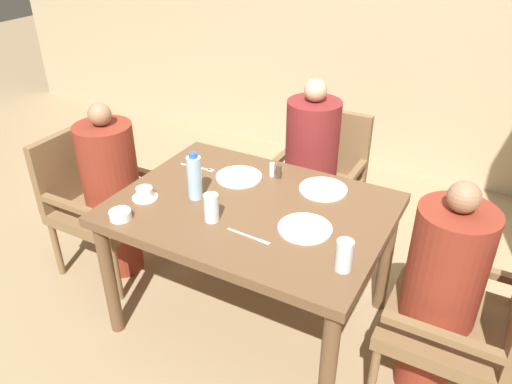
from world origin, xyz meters
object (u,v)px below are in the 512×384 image
(plate_main_left, at_px, (323,189))
(glass_tall_near, at_px, (211,208))
(plate_main_right, at_px, (305,228))
(water_bottle, at_px, (195,177))
(chair_right_side, at_px, (471,319))
(bowl_small, at_px, (120,215))
(chair_far_side, at_px, (318,174))
(glass_tall_mid, at_px, (344,255))
(teacup_with_saucer, at_px, (145,194))
(diner_in_far_chair, at_px, (311,168))
(plate_dessert_center, at_px, (239,177))
(chair_left_side, at_px, (97,196))
(diner_in_right_chair, at_px, (441,293))
(diner_in_left_chair, at_px, (112,190))

(plate_main_left, distance_m, glass_tall_near, 0.62)
(plate_main_right, xyz_separation_m, water_bottle, (-0.59, -0.00, 0.11))
(chair_right_side, relative_size, bowl_small, 8.48)
(chair_far_side, relative_size, glass_tall_mid, 6.35)
(glass_tall_near, bearing_deg, plate_main_right, 18.55)
(plate_main_left, height_order, glass_tall_near, glass_tall_near)
(teacup_with_saucer, relative_size, glass_tall_near, 0.94)
(diner_in_far_chair, relative_size, plate_dessert_center, 4.68)
(bowl_small, relative_size, glass_tall_near, 0.75)
(chair_left_side, xyz_separation_m, diner_in_far_chair, (1.06, 0.75, 0.11))
(chair_right_side, bearing_deg, chair_left_side, 180.00)
(chair_far_side, distance_m, teacup_with_saucer, 1.23)
(diner_in_right_chair, relative_size, plate_main_left, 4.50)
(chair_far_side, relative_size, plate_dessert_center, 3.53)
(chair_far_side, xyz_separation_m, glass_tall_mid, (0.56, -1.14, 0.32))
(plate_main_right, bearing_deg, glass_tall_near, -161.45)
(diner_in_far_chair, relative_size, teacup_with_saucer, 8.96)
(plate_main_left, distance_m, plate_dessert_center, 0.46)
(diner_in_far_chair, bearing_deg, chair_right_side, -35.29)
(diner_in_far_chair, height_order, teacup_with_saucer, diner_in_far_chair)
(diner_in_right_chair, height_order, plate_dessert_center, diner_in_right_chair)
(diner_in_far_chair, relative_size, plate_main_left, 4.68)
(chair_right_side, xyz_separation_m, glass_tall_near, (-1.16, -0.20, 0.32))
(chair_left_side, bearing_deg, plate_dessert_center, 13.67)
(chair_right_side, relative_size, water_bottle, 3.53)
(water_bottle, bearing_deg, diner_in_right_chair, 3.13)
(plate_main_left, bearing_deg, glass_tall_near, -124.53)
(chair_right_side, distance_m, diner_in_right_chair, 0.17)
(plate_main_right, xyz_separation_m, teacup_with_saucer, (-0.81, -0.13, 0.02))
(chair_left_side, relative_size, chair_right_side, 1.00)
(glass_tall_near, bearing_deg, glass_tall_mid, -4.08)
(water_bottle, height_order, glass_tall_near, water_bottle)
(diner_in_right_chair, relative_size, glass_tall_near, 8.10)
(chair_left_side, height_order, chair_right_side, same)
(chair_far_side, xyz_separation_m, bowl_small, (-0.48, -1.29, 0.27))
(chair_right_side, height_order, plate_main_left, chair_right_side)
(diner_in_left_chair, relative_size, glass_tall_mid, 7.97)
(diner_in_left_chair, xyz_separation_m, plate_dessert_center, (0.73, 0.21, 0.18))
(diner_in_far_chair, bearing_deg, bowl_small, -112.59)
(chair_far_side, bearing_deg, teacup_with_saucer, -114.56)
(diner_in_right_chair, xyz_separation_m, plate_dessert_center, (-1.12, 0.21, 0.17))
(glass_tall_mid, bearing_deg, bowl_small, -172.00)
(diner_in_right_chair, height_order, bowl_small, diner_in_right_chair)
(diner_in_far_chair, bearing_deg, plate_main_right, -69.06)
(diner_in_far_chair, xyz_separation_m, chair_right_side, (1.06, -0.75, -0.11))
(water_bottle, bearing_deg, glass_tall_mid, -12.26)
(water_bottle, distance_m, glass_tall_near, 0.23)
(plate_dessert_center, bearing_deg, water_bottle, -107.32)
(glass_tall_mid, bearing_deg, plate_main_left, 119.07)
(chair_right_side, xyz_separation_m, plate_main_right, (-0.75, -0.06, 0.26))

